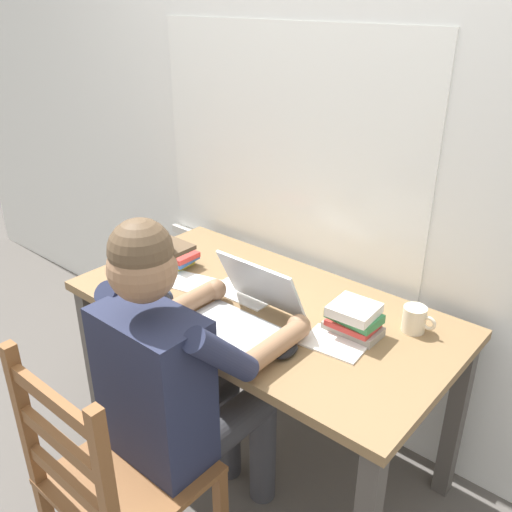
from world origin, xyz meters
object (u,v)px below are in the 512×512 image
(book_stack_side, at_px, (174,256))
(landscape_photo_print, at_px, (197,284))
(computer_mouse, at_px, (286,351))
(seated_person, at_px, (181,377))
(wooden_chair, at_px, (115,485))
(laptop, at_px, (242,311))
(desk, at_px, (262,326))
(coffee_mug_white, at_px, (415,319))
(coffee_mug_dark, at_px, (159,293))
(book_stack_main, at_px, (354,319))

(book_stack_side, bearing_deg, landscape_photo_print, -17.24)
(computer_mouse, bearing_deg, seated_person, -130.06)
(wooden_chair, bearing_deg, laptop, 91.17)
(desk, distance_m, coffee_mug_white, 0.56)
(seated_person, distance_m, coffee_mug_dark, 0.40)
(coffee_mug_white, distance_m, book_stack_main, 0.21)
(wooden_chair, xyz_separation_m, coffee_mug_white, (0.46, 0.93, 0.31))
(seated_person, height_order, wooden_chair, seated_person)
(seated_person, height_order, book_stack_main, seated_person)
(landscape_photo_print, bearing_deg, laptop, -20.56)
(coffee_mug_white, xyz_separation_m, landscape_photo_print, (-0.80, -0.25, -0.04))
(coffee_mug_dark, bearing_deg, laptop, 17.41)
(coffee_mug_white, relative_size, book_stack_main, 0.62)
(computer_mouse, bearing_deg, coffee_mug_dark, -174.45)
(desk, bearing_deg, book_stack_main, 7.85)
(seated_person, xyz_separation_m, book_stack_main, (0.31, 0.50, 0.10))
(laptop, distance_m, coffee_mug_white, 0.58)
(laptop, xyz_separation_m, coffee_mug_white, (0.47, 0.35, -0.01))
(wooden_chair, height_order, laptop, laptop)
(coffee_mug_dark, bearing_deg, coffee_mug_white, 29.48)
(laptop, distance_m, landscape_photo_print, 0.35)
(seated_person, relative_size, book_stack_side, 6.21)
(seated_person, relative_size, wooden_chair, 1.32)
(wooden_chair, height_order, landscape_photo_print, wooden_chair)
(coffee_mug_dark, relative_size, landscape_photo_print, 0.93)
(book_stack_main, bearing_deg, coffee_mug_dark, -155.18)
(desk, relative_size, book_stack_side, 7.00)
(laptop, xyz_separation_m, landscape_photo_print, (-0.33, 0.10, -0.05))
(computer_mouse, distance_m, landscape_photo_print, 0.57)
(laptop, bearing_deg, wooden_chair, -88.83)
(book_stack_main, height_order, book_stack_side, book_stack_main)
(wooden_chair, xyz_separation_m, coffee_mug_dark, (-0.33, 0.48, 0.32))
(computer_mouse, bearing_deg, laptop, 168.24)
(laptop, distance_m, computer_mouse, 0.23)
(coffee_mug_dark, height_order, landscape_photo_print, coffee_mug_dark)
(computer_mouse, relative_size, coffee_mug_dark, 0.83)
(wooden_chair, bearing_deg, coffee_mug_white, 63.72)
(desk, xyz_separation_m, book_stack_side, (-0.49, 0.01, 0.13))
(seated_person, relative_size, landscape_photo_print, 9.71)
(coffee_mug_white, height_order, coffee_mug_dark, coffee_mug_dark)
(desk, relative_size, book_stack_main, 7.54)
(seated_person, bearing_deg, desk, 95.96)
(wooden_chair, height_order, book_stack_side, wooden_chair)
(seated_person, bearing_deg, coffee_mug_white, 54.69)
(coffee_mug_white, bearing_deg, wooden_chair, -116.28)
(computer_mouse, bearing_deg, desk, 143.31)
(coffee_mug_white, bearing_deg, book_stack_side, -169.40)
(desk, height_order, seated_person, seated_person)
(desk, height_order, book_stack_main, book_stack_main)
(wooden_chair, relative_size, coffee_mug_dark, 7.95)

